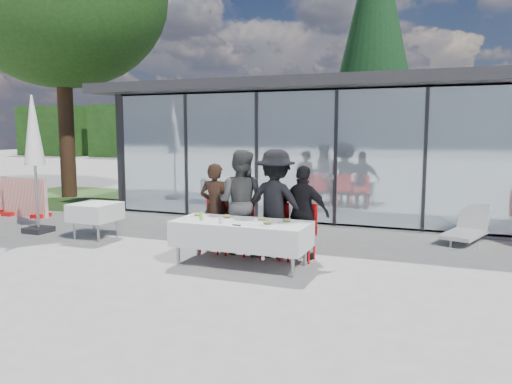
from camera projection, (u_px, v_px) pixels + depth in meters
ground at (220, 266)px, 8.27m from camera, size 90.00×90.00×0.00m
pavilion at (399, 134)px, 14.82m from camera, size 14.80×8.80×3.44m
treeline at (368, 131)px, 34.59m from camera, size 62.50×2.00×4.40m
dining_table at (241, 234)px, 8.27m from camera, size 2.26×0.96×0.75m
diner_a at (215, 207)px, 9.24m from camera, size 0.63×0.63×1.65m
diner_chair_a at (215, 223)px, 9.27m from camera, size 0.44×0.44×0.97m
diner_b at (241, 202)px, 9.04m from camera, size 0.94×0.94×1.90m
diner_chair_b at (241, 225)px, 9.08m from camera, size 0.44×0.44×0.97m
diner_c at (276, 204)px, 8.80m from camera, size 1.32×1.32×1.92m
diner_chair_c at (275, 227)px, 8.84m from camera, size 0.44×0.44×0.97m
diner_d at (303, 213)px, 8.63m from camera, size 1.13×1.13×1.65m
diner_chair_d at (303, 229)px, 8.65m from camera, size 0.44×0.44×0.97m
plate_a at (198, 215)px, 8.70m from camera, size 0.28×0.28×0.07m
plate_b at (227, 217)px, 8.49m from camera, size 0.28×0.28×0.07m
plate_c at (261, 219)px, 8.27m from camera, size 0.28×0.28×0.07m
plate_d at (287, 221)px, 8.12m from camera, size 0.28×0.28×0.07m
plate_extra at (268, 223)px, 7.92m from camera, size 0.28×0.28×0.07m
juice_bottle at (201, 216)px, 8.36m from camera, size 0.06×0.06×0.13m
drinking_glasses at (221, 220)px, 8.04m from camera, size 0.07×0.07×0.10m
folded_eyeglasses at (237, 225)px, 7.87m from camera, size 0.14×0.03×0.01m
spare_table_left at (95, 212)px, 10.37m from camera, size 0.86×0.86×0.74m
market_umbrella at (34, 141)px, 10.78m from camera, size 0.50×0.50×3.00m
lounger at (467, 229)px, 10.12m from camera, size 1.00×1.45×0.72m
conifer_tree at (375, 33)px, 19.36m from camera, size 4.00×4.00×10.50m
grass_patch at (70, 197)px, 16.89m from camera, size 5.00×5.00×0.02m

